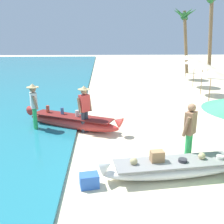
{
  "coord_description": "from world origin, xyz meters",
  "views": [
    {
      "loc": [
        -2.07,
        -6.26,
        3.53
      ],
      "look_at": [
        -1.73,
        2.64,
        0.9
      ],
      "focal_mm": 42.71,
      "sensor_mm": 36.0,
      "label": 1
    }
  ],
  "objects_px": {
    "palm_tree_tall_inland": "(184,22)",
    "person_vendor_hatted": "(84,106)",
    "boat_red_midground": "(72,122)",
    "cooler_box": "(89,181)",
    "boat_white_foreground": "(174,167)",
    "palm_tree_leaning_seaward": "(211,6)",
    "person_tourist_customer": "(190,130)",
    "person_vendor_assistant": "(34,104)"
  },
  "relations": [
    {
      "from": "boat_red_midground",
      "to": "person_vendor_assistant",
      "type": "relative_size",
      "value": 2.17
    },
    {
      "from": "person_vendor_assistant",
      "to": "cooler_box",
      "type": "xyz_separation_m",
      "value": [
        2.18,
        -3.91,
        -0.88
      ]
    },
    {
      "from": "boat_red_midground",
      "to": "cooler_box",
      "type": "distance_m",
      "value": 4.2
    },
    {
      "from": "cooler_box",
      "to": "person_vendor_hatted",
      "type": "bearing_deg",
      "value": 83.98
    },
    {
      "from": "boat_red_midground",
      "to": "palm_tree_tall_inland",
      "type": "height_order",
      "value": "palm_tree_tall_inland"
    },
    {
      "from": "person_tourist_customer",
      "to": "cooler_box",
      "type": "height_order",
      "value": "person_tourist_customer"
    },
    {
      "from": "palm_tree_tall_inland",
      "to": "cooler_box",
      "type": "height_order",
      "value": "palm_tree_tall_inland"
    },
    {
      "from": "person_vendor_assistant",
      "to": "palm_tree_leaning_seaward",
      "type": "height_order",
      "value": "palm_tree_leaning_seaward"
    },
    {
      "from": "boat_white_foreground",
      "to": "palm_tree_tall_inland",
      "type": "distance_m",
      "value": 19.65
    },
    {
      "from": "boat_white_foreground",
      "to": "person_tourist_customer",
      "type": "bearing_deg",
      "value": 51.33
    },
    {
      "from": "person_tourist_customer",
      "to": "palm_tree_tall_inland",
      "type": "distance_m",
      "value": 18.67
    },
    {
      "from": "boat_white_foreground",
      "to": "boat_red_midground",
      "type": "height_order",
      "value": "boat_red_midground"
    },
    {
      "from": "boat_red_midground",
      "to": "person_vendor_hatted",
      "type": "bearing_deg",
      "value": -39.06
    },
    {
      "from": "person_tourist_customer",
      "to": "palm_tree_leaning_seaward",
      "type": "distance_m",
      "value": 16.39
    },
    {
      "from": "palm_tree_tall_inland",
      "to": "palm_tree_leaning_seaward",
      "type": "bearing_deg",
      "value": -71.55
    },
    {
      "from": "palm_tree_tall_inland",
      "to": "person_vendor_hatted",
      "type": "bearing_deg",
      "value": -117.76
    },
    {
      "from": "palm_tree_leaning_seaward",
      "to": "boat_white_foreground",
      "type": "bearing_deg",
      "value": -113.05
    },
    {
      "from": "person_vendor_hatted",
      "to": "palm_tree_leaning_seaward",
      "type": "distance_m",
      "value": 15.67
    },
    {
      "from": "cooler_box",
      "to": "palm_tree_leaning_seaward",
      "type": "bearing_deg",
      "value": 50.17
    },
    {
      "from": "person_vendor_hatted",
      "to": "boat_white_foreground",
      "type": "bearing_deg",
      "value": -52.94
    },
    {
      "from": "palm_tree_leaning_seaward",
      "to": "cooler_box",
      "type": "height_order",
      "value": "palm_tree_leaning_seaward"
    },
    {
      "from": "palm_tree_leaning_seaward",
      "to": "cooler_box",
      "type": "bearing_deg",
      "value": -118.86
    },
    {
      "from": "person_vendor_hatted",
      "to": "palm_tree_tall_inland",
      "type": "distance_m",
      "value": 17.42
    },
    {
      "from": "person_vendor_hatted",
      "to": "cooler_box",
      "type": "relative_size",
      "value": 3.92
    },
    {
      "from": "person_vendor_assistant",
      "to": "cooler_box",
      "type": "distance_m",
      "value": 4.56
    },
    {
      "from": "person_vendor_hatted",
      "to": "cooler_box",
      "type": "xyz_separation_m",
      "value": [
        0.32,
        -3.7,
        -0.85
      ]
    },
    {
      "from": "boat_red_midground",
      "to": "palm_tree_tall_inland",
      "type": "distance_m",
      "value": 17.47
    },
    {
      "from": "person_vendor_hatted",
      "to": "person_tourist_customer",
      "type": "distance_m",
      "value": 3.98
    },
    {
      "from": "palm_tree_leaning_seaward",
      "to": "person_tourist_customer",
      "type": "bearing_deg",
      "value": -112.16
    },
    {
      "from": "boat_red_midground",
      "to": "cooler_box",
      "type": "height_order",
      "value": "boat_red_midground"
    },
    {
      "from": "person_tourist_customer",
      "to": "cooler_box",
      "type": "xyz_separation_m",
      "value": [
        -2.72,
        -1.13,
        -0.82
      ]
    },
    {
      "from": "person_vendor_hatted",
      "to": "palm_tree_tall_inland",
      "type": "relative_size",
      "value": 0.3
    },
    {
      "from": "person_vendor_assistant",
      "to": "cooler_box",
      "type": "relative_size",
      "value": 4.03
    },
    {
      "from": "boat_white_foreground",
      "to": "cooler_box",
      "type": "distance_m",
      "value": 2.19
    },
    {
      "from": "boat_white_foreground",
      "to": "palm_tree_leaning_seaward",
      "type": "xyz_separation_m",
      "value": [
        6.51,
        15.3,
        5.26
      ]
    },
    {
      "from": "person_tourist_customer",
      "to": "person_vendor_assistant",
      "type": "bearing_deg",
      "value": 150.48
    },
    {
      "from": "person_tourist_customer",
      "to": "cooler_box",
      "type": "distance_m",
      "value": 3.06
    },
    {
      "from": "boat_white_foreground",
      "to": "cooler_box",
      "type": "bearing_deg",
      "value": -168.89
    },
    {
      "from": "boat_white_foreground",
      "to": "palm_tree_tall_inland",
      "type": "xyz_separation_m",
      "value": [
        5.48,
        18.38,
        4.23
      ]
    },
    {
      "from": "palm_tree_tall_inland",
      "to": "person_tourist_customer",
      "type": "bearing_deg",
      "value": -105.53
    },
    {
      "from": "boat_white_foreground",
      "to": "boat_red_midground",
      "type": "bearing_deg",
      "value": 128.96
    },
    {
      "from": "boat_red_midground",
      "to": "person_vendor_hatted",
      "type": "relative_size",
      "value": 2.23
    }
  ]
}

